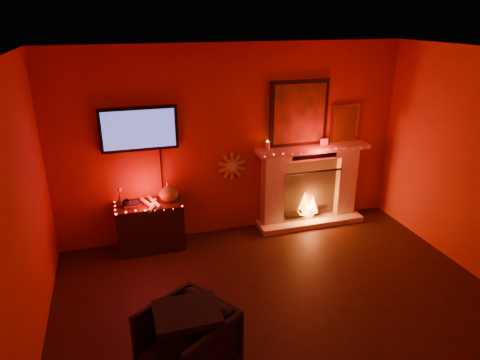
# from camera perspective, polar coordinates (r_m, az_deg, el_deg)

# --- Properties ---
(room) EXTENTS (5.00, 5.00, 5.00)m
(room) POSITION_cam_1_polar(r_m,az_deg,el_deg) (3.86, 9.72, -5.05)
(room) COLOR black
(room) RESTS_ON ground
(floor) EXTENTS (5.00, 5.00, 0.00)m
(floor) POSITION_cam_1_polar(r_m,az_deg,el_deg) (4.62, 8.62, -20.23)
(floor) COLOR black
(floor) RESTS_ON ground
(fireplace) EXTENTS (1.72, 0.40, 2.18)m
(fireplace) POSITION_cam_1_polar(r_m,az_deg,el_deg) (6.54, 9.23, 0.30)
(fireplace) COLOR #F2E4CC
(fireplace) RESTS_ON floor
(tv) EXTENTS (1.00, 0.07, 1.24)m
(tv) POSITION_cam_1_polar(r_m,az_deg,el_deg) (5.71, -13.31, 6.61)
(tv) COLOR black
(tv) RESTS_ON room
(sunburst_clock) EXTENTS (0.40, 0.03, 0.40)m
(sunburst_clock) POSITION_cam_1_polar(r_m,az_deg,el_deg) (6.12, -1.10, 1.84)
(sunburst_clock) COLOR gold
(sunburst_clock) RESTS_ON room
(console_table) EXTENTS (0.88, 0.53, 0.94)m
(console_table) POSITION_cam_1_polar(r_m,az_deg,el_deg) (5.97, -11.77, -5.65)
(console_table) COLOR black
(console_table) RESTS_ON floor
(armchair) EXTENTS (0.98, 0.98, 0.66)m
(armchair) POSITION_cam_1_polar(r_m,az_deg,el_deg) (4.07, -7.00, -20.69)
(armchair) COLOR black
(armchair) RESTS_ON floor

